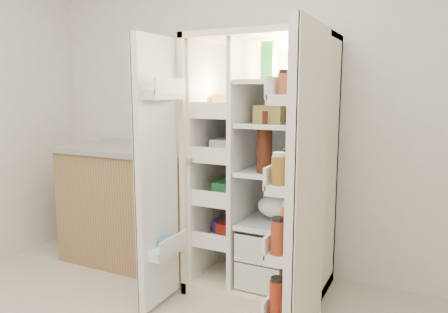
% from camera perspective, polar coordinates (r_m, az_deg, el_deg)
% --- Properties ---
extents(wall_back, '(4.00, 0.02, 2.70)m').
position_cam_1_polar(wall_back, '(3.37, 5.24, 7.55)').
color(wall_back, silver).
rests_on(wall_back, floor).
extents(refrigerator, '(0.92, 0.70, 1.80)m').
position_cam_1_polar(refrigerator, '(3.06, 5.69, -4.01)').
color(refrigerator, beige).
rests_on(refrigerator, floor).
extents(freezer_door, '(0.15, 0.40, 1.72)m').
position_cam_1_polar(freezer_door, '(2.74, -8.96, -2.45)').
color(freezer_door, white).
rests_on(freezer_door, floor).
extents(fridge_door, '(0.17, 0.58, 1.72)m').
position_cam_1_polar(fridge_door, '(2.25, 10.58, -5.44)').
color(fridge_door, white).
rests_on(fridge_door, floor).
extents(kitchen_counter, '(1.34, 0.71, 0.97)m').
position_cam_1_polar(kitchen_counter, '(3.61, -10.76, -6.33)').
color(kitchen_counter, '#937249').
rests_on(kitchen_counter, floor).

